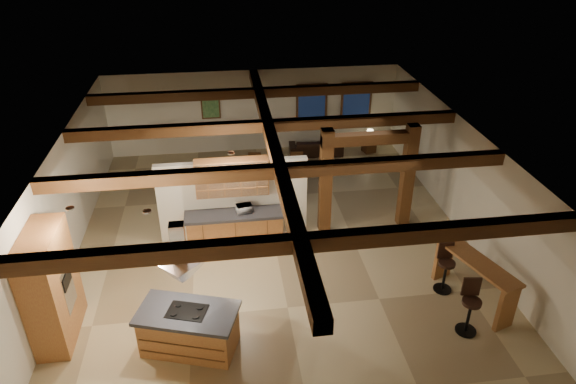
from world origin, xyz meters
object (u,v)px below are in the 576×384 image
(dining_table, at_px, (276,183))
(sofa, at_px, (316,147))
(kitchen_island, at_px, (189,329))
(bar_counter, at_px, (475,274))

(dining_table, distance_m, sofa, 3.03)
(kitchen_island, xyz_separation_m, dining_table, (2.42, 6.14, -0.19))
(kitchen_island, relative_size, bar_counter, 0.98)
(kitchen_island, xyz_separation_m, bar_counter, (6.09, 0.56, 0.27))
(dining_table, xyz_separation_m, bar_counter, (3.67, -5.58, 0.46))
(sofa, relative_size, bar_counter, 0.87)
(dining_table, height_order, sofa, dining_table)
(dining_table, bearing_deg, sofa, 75.91)
(kitchen_island, bearing_deg, dining_table, 68.46)
(kitchen_island, xyz_separation_m, sofa, (4.13, 8.65, -0.20))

